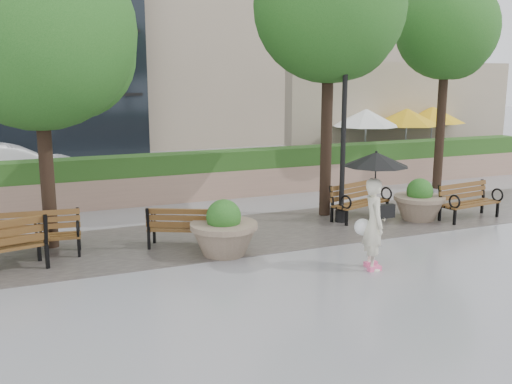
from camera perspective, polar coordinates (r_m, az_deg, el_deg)
name	(u,v)px	position (r m, az deg, el deg)	size (l,w,h in m)	color
ground	(307,276)	(10.21, 5.12, -8.38)	(100.00, 100.00, 0.00)	gray
cobble_strip	(244,234)	(12.81, -1.19, -4.18)	(28.00, 3.20, 0.01)	#383330
hedge_wall	(192,176)	(16.36, -6.40, 1.56)	(24.00, 0.80, 1.35)	#9E7A66
cafe_wall	(403,115)	(23.25, 14.47, 7.50)	(10.00, 0.60, 4.00)	tan
cafe_hedge	(427,162)	(21.38, 16.75, 2.88)	(8.00, 0.50, 0.90)	#274E1A
asphalt_street	(160,177)	(20.28, -9.60, 1.49)	(40.00, 7.00, 0.00)	black
bench_1	(37,244)	(11.90, -21.04, -4.90)	(1.70, 0.84, 0.88)	brown
bench_2	(188,235)	(11.82, -6.79, -4.32)	(1.72, 1.30, 0.87)	brown
bench_3	(360,209)	(14.30, 10.35, -1.64)	(1.75, 1.13, 0.88)	brown
bench_4	(469,209)	(15.00, 20.51, -1.58)	(1.70, 0.85, 0.88)	brown
planter_left	(224,233)	(11.24, -3.23, -4.14)	(1.33, 1.33, 1.11)	#7F6B56
planter_right	(419,204)	(14.52, 15.99, -1.13)	(1.23, 1.23, 1.03)	#7F6B56
lamppost	(343,144)	(13.63, 8.71, 4.72)	(0.28, 0.28, 4.27)	black
tree_0	(45,38)	(12.18, -20.34, 14.27)	(3.84, 3.82, 6.22)	black
tree_1	(333,12)	(14.44, 7.74, 17.41)	(3.71, 3.65, 6.94)	black
tree_2	(449,33)	(18.80, 18.72, 14.83)	(3.20, 3.06, 6.42)	black
patio_umb_white	(366,118)	(21.12, 10.95, 7.27)	(2.50, 2.50, 2.30)	black
patio_umb_yellow_a	(407,117)	(21.89, 14.84, 7.24)	(2.50, 2.50, 2.30)	black
patio_umb_yellow_b	(432,115)	(23.45, 17.23, 7.36)	(2.50, 2.50, 2.30)	black
car_right	(10,167)	(19.32, -23.36, 2.32)	(1.49, 4.27, 1.41)	white
pedestrian	(375,199)	(10.47, 11.78, -0.67)	(1.16, 1.16, 2.14)	beige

